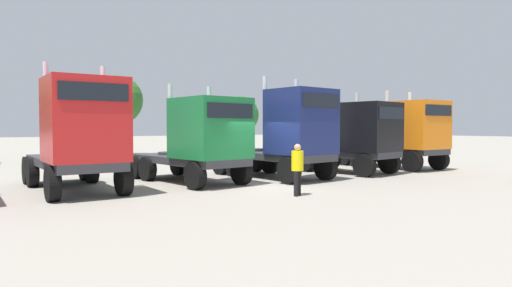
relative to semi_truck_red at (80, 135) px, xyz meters
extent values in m
plane|color=gray|center=(6.21, -1.58, -2.01)|extent=(200.00, 200.00, 0.00)
cube|color=#333338|center=(-0.09, 1.31, -1.00)|extent=(2.64, 6.52, 0.30)
cube|color=red|center=(0.05, -0.72, 0.52)|extent=(2.55, 2.46, 2.74)
cube|color=black|center=(0.13, -1.89, 1.37)|extent=(2.10, 0.19, 0.55)
cylinder|color=silver|center=(0.91, 0.64, 0.82)|extent=(0.19, 0.19, 3.34)
cylinder|color=silver|center=(-0.99, 0.51, 0.82)|extent=(0.19, 0.19, 3.34)
cylinder|color=#333338|center=(-0.19, 2.71, -0.79)|extent=(1.17, 1.17, 0.12)
cylinder|color=black|center=(1.18, -1.09, -1.46)|extent=(0.43, 1.13, 1.11)
cylinder|color=black|center=(-1.02, -1.25, -1.46)|extent=(0.43, 1.13, 1.11)
cylinder|color=black|center=(0.90, 2.98, -1.46)|extent=(0.43, 1.13, 1.11)
cylinder|color=black|center=(-1.30, 2.82, -1.46)|extent=(0.43, 1.13, 1.11)
cylinder|color=black|center=(0.82, 4.07, -1.46)|extent=(0.43, 1.13, 1.11)
cylinder|color=black|center=(-1.38, 3.92, -1.46)|extent=(0.43, 1.13, 1.11)
cube|color=#333338|center=(4.42, 1.38, -1.08)|extent=(3.29, 6.25, 0.30)
cube|color=#197238|center=(4.74, -0.29, 0.24)|extent=(2.84, 2.95, 2.34)
cube|color=black|center=(4.99, -1.55, 0.89)|extent=(2.07, 0.44, 0.55)
cylinder|color=silver|center=(5.41, 1.29, 0.54)|extent=(0.21, 0.21, 2.94)
cylinder|color=silver|center=(3.54, 0.93, 0.54)|extent=(0.21, 0.21, 2.94)
cylinder|color=#333338|center=(4.17, 2.67, -0.87)|extent=(1.29, 1.29, 0.12)
cylinder|color=black|center=(5.93, -0.64, -1.50)|extent=(0.54, 1.08, 1.03)
cylinder|color=black|center=(3.77, -1.05, -1.50)|extent=(0.54, 1.08, 1.03)
cylinder|color=black|center=(5.24, 2.94, -1.50)|extent=(0.54, 1.08, 1.03)
cylinder|color=black|center=(3.08, 2.52, -1.50)|extent=(0.54, 1.08, 1.03)
cylinder|color=black|center=(5.03, 4.02, -1.50)|extent=(0.54, 1.08, 1.03)
cylinder|color=black|center=(2.87, 3.60, -1.50)|extent=(0.54, 1.08, 1.03)
cube|color=#333338|center=(8.37, 0.93, -1.01)|extent=(3.12, 6.21, 0.30)
cube|color=navy|center=(8.67, -0.91, 0.51)|extent=(2.72, 2.56, 2.74)
cube|color=black|center=(8.84, -2.02, 1.35)|extent=(2.08, 0.37, 0.55)
cylinder|color=silver|center=(9.40, 0.48, 0.81)|extent=(0.21, 0.21, 3.34)
cylinder|color=silver|center=(7.53, 0.18, 0.81)|extent=(0.21, 0.21, 3.34)
cylinder|color=#333338|center=(8.16, 2.22, -0.80)|extent=(1.26, 1.26, 0.12)
cylinder|color=black|center=(9.82, -1.14, -1.46)|extent=(0.52, 1.14, 1.10)
cylinder|color=black|center=(7.64, -1.49, -1.46)|extent=(0.52, 1.14, 1.10)
cylinder|color=black|center=(9.24, 2.45, -1.46)|extent=(0.52, 1.14, 1.10)
cylinder|color=black|center=(7.06, 2.10, -1.46)|extent=(0.52, 1.14, 1.10)
cylinder|color=black|center=(9.06, 3.54, -1.46)|extent=(0.52, 1.14, 1.10)
cylinder|color=black|center=(6.89, 3.19, -1.46)|extent=(0.52, 1.14, 1.10)
cube|color=#333338|center=(12.63, 1.22, -1.04)|extent=(3.42, 6.19, 0.30)
cube|color=black|center=(13.01, -0.49, 0.28)|extent=(2.86, 2.82, 2.34)
cube|color=black|center=(13.28, -1.66, 0.93)|extent=(2.06, 0.50, 0.55)
cylinder|color=silver|center=(13.65, 1.02, 0.58)|extent=(0.21, 0.21, 2.94)
cylinder|color=silver|center=(11.80, 0.60, 0.58)|extent=(0.21, 0.21, 2.94)
cylinder|color=#333338|center=(12.35, 2.48, -0.83)|extent=(1.31, 1.31, 0.12)
cylinder|color=black|center=(14.19, -0.71, -1.48)|extent=(0.58, 1.13, 1.08)
cylinder|color=black|center=(12.04, -1.19, -1.48)|extent=(0.58, 1.13, 1.08)
cylinder|color=black|center=(13.42, 2.75, -1.48)|extent=(0.58, 1.13, 1.08)
cylinder|color=black|center=(11.27, 2.27, -1.48)|extent=(0.58, 1.13, 1.08)
cylinder|color=black|center=(13.18, 3.83, -1.48)|extent=(0.58, 1.13, 1.08)
cylinder|color=black|center=(11.03, 3.35, -1.48)|extent=(0.58, 1.13, 1.08)
cube|color=#333338|center=(16.82, 1.65, -1.01)|extent=(2.46, 6.16, 0.30)
cube|color=orange|center=(16.90, -0.20, 0.40)|extent=(2.50, 2.45, 2.53)
cube|color=black|center=(16.95, -1.40, 1.14)|extent=(2.10, 0.13, 0.55)
cylinder|color=silver|center=(17.79, 1.17, 0.70)|extent=(0.19, 0.19, 3.13)
cylinder|color=silver|center=(15.89, 1.08, 0.70)|extent=(0.19, 0.19, 3.13)
cylinder|color=#333338|center=(16.76, 2.99, -0.80)|extent=(1.15, 1.15, 0.12)
cylinder|color=black|center=(18.02, -0.63, -1.46)|extent=(0.40, 1.11, 1.10)
cylinder|color=black|center=(15.82, -0.72, -1.46)|extent=(0.40, 1.11, 1.10)
cylinder|color=black|center=(17.85, 3.13, -1.46)|extent=(0.40, 1.11, 1.10)
cylinder|color=black|center=(15.66, 3.04, -1.46)|extent=(0.40, 1.11, 1.10)
cylinder|color=black|center=(17.81, 4.23, -1.46)|extent=(0.40, 1.11, 1.10)
cylinder|color=black|center=(15.61, 4.14, -1.46)|extent=(0.40, 1.11, 1.10)
cylinder|color=black|center=(6.27, -4.02, -1.59)|extent=(0.22, 0.22, 0.84)
cylinder|color=black|center=(6.05, -4.19, -1.59)|extent=(0.22, 0.22, 0.84)
cylinder|color=yellow|center=(6.16, -4.11, -0.84)|extent=(0.56, 0.56, 0.67)
sphere|color=tan|center=(6.16, -4.11, -0.39)|extent=(0.23, 0.23, 0.23)
cylinder|color=#4C3823|center=(6.16, 20.68, -0.56)|extent=(0.36, 0.36, 2.90)
sphere|color=#286023|center=(6.16, 20.68, 2.49)|extent=(4.02, 4.02, 4.02)
cylinder|color=#4C3823|center=(17.67, 21.07, -0.99)|extent=(0.36, 0.36, 2.05)
sphere|color=#286023|center=(17.67, 21.07, 1.46)|extent=(3.56, 3.56, 3.56)
camera|label=1|loc=(-2.54, -16.12, 0.28)|focal=31.19mm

